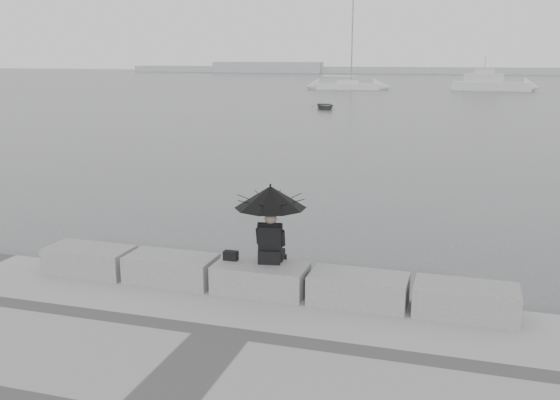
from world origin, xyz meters
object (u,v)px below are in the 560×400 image
(seated_person, at_px, (270,205))
(sailboat_left, at_px, (347,86))
(motor_cruiser, at_px, (491,84))
(dinghy, at_px, (325,106))

(seated_person, height_order, sailboat_left, sailboat_left)
(motor_cruiser, height_order, dinghy, motor_cruiser)
(seated_person, xyz_separation_m, dinghy, (-8.96, 42.99, -1.76))
(sailboat_left, distance_m, motor_cruiser, 18.88)
(motor_cruiser, distance_m, dinghy, 37.65)
(sailboat_left, xyz_separation_m, motor_cruiser, (18.67, 2.80, 0.38))
(sailboat_left, relative_size, dinghy, 4.16)
(seated_person, bearing_deg, motor_cruiser, 76.40)
(sailboat_left, xyz_separation_m, dinghy, (4.32, -32.01, -0.25))
(motor_cruiser, bearing_deg, seated_person, -90.87)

